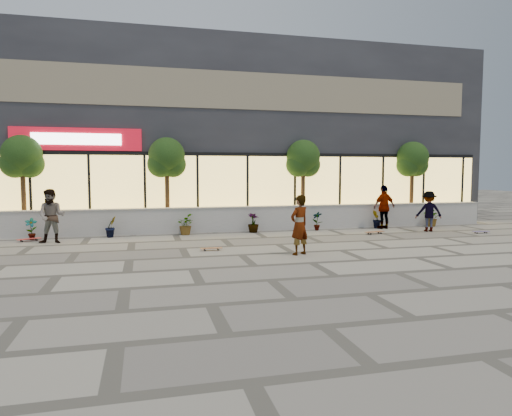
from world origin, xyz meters
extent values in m
plane|color=gray|center=(0.00, 0.00, 0.00)|extent=(80.00, 80.00, 0.00)
cube|color=silver|center=(0.00, 7.00, 0.50)|extent=(22.00, 0.35, 1.00)
cube|color=#B2AFA8|center=(0.00, 7.00, 1.02)|extent=(22.00, 0.42, 0.04)
cube|color=#27262C|center=(0.00, 12.50, 4.25)|extent=(24.00, 9.00, 8.50)
cube|color=#FAD064|center=(0.00, 7.98, 1.70)|extent=(23.04, 0.05, 3.00)
cube|color=black|center=(0.00, 7.95, 3.25)|extent=(23.04, 0.08, 0.15)
cube|color=#A90C1B|center=(-7.00, 7.93, 3.80)|extent=(5.00, 0.10, 0.90)
cube|color=white|center=(-7.00, 7.86, 3.80)|extent=(3.40, 0.06, 0.45)
cube|color=brown|center=(0.00, 7.98, 6.00)|extent=(21.60, 0.05, 1.60)
imported|color=#193511|center=(-8.50, 6.45, 0.41)|extent=(0.43, 0.29, 0.81)
imported|color=#193511|center=(-5.70, 6.45, 0.41)|extent=(0.57, 0.57, 0.81)
imported|color=#193511|center=(-2.90, 6.45, 0.41)|extent=(0.68, 0.77, 0.81)
imported|color=#193511|center=(-0.10, 6.45, 0.41)|extent=(0.64, 0.64, 0.81)
imported|color=#193511|center=(2.70, 6.45, 0.41)|extent=(0.46, 0.35, 0.81)
imported|color=#193511|center=(5.50, 6.45, 0.41)|extent=(0.55, 0.57, 0.81)
imported|color=#193511|center=(8.30, 6.45, 0.41)|extent=(0.77, 0.84, 0.81)
cylinder|color=#4B331B|center=(-9.00, 7.70, 1.62)|extent=(0.18, 0.18, 3.24)
sphere|color=#193511|center=(-9.00, 7.70, 3.17)|extent=(1.50, 1.50, 1.50)
sphere|color=#193511|center=(-9.25, 7.65, 2.81)|extent=(1.10, 1.10, 1.10)
sphere|color=#193511|center=(-8.75, 7.75, 2.81)|extent=(1.10, 1.10, 1.10)
cylinder|color=#4B331B|center=(-3.50, 7.70, 1.62)|extent=(0.18, 0.18, 3.24)
sphere|color=#193511|center=(-3.50, 7.70, 3.17)|extent=(1.50, 1.50, 1.50)
sphere|color=#193511|center=(-3.75, 7.65, 2.81)|extent=(1.10, 1.10, 1.10)
sphere|color=#193511|center=(-3.25, 7.75, 2.81)|extent=(1.10, 1.10, 1.10)
cylinder|color=#4B331B|center=(2.50, 7.70, 1.62)|extent=(0.18, 0.18, 3.24)
sphere|color=#193511|center=(2.50, 7.70, 3.17)|extent=(1.50, 1.50, 1.50)
sphere|color=#193511|center=(2.25, 7.65, 2.81)|extent=(1.10, 1.10, 1.10)
sphere|color=#193511|center=(2.75, 7.75, 2.81)|extent=(1.10, 1.10, 1.10)
cylinder|color=#4B331B|center=(8.00, 7.70, 1.62)|extent=(0.18, 0.18, 3.24)
sphere|color=#193511|center=(8.00, 7.70, 3.17)|extent=(1.50, 1.50, 1.50)
sphere|color=#193511|center=(7.75, 7.65, 2.81)|extent=(1.10, 1.10, 1.10)
sphere|color=#193511|center=(8.25, 7.75, 2.81)|extent=(1.10, 1.10, 1.10)
imported|color=white|center=(0.08, 1.26, 0.91)|extent=(0.78, 0.68, 1.81)
imported|color=tan|center=(-7.59, 5.39, 0.95)|extent=(1.01, 0.83, 1.90)
imported|color=white|center=(5.73, 6.24, 0.95)|extent=(1.19, 0.68, 1.91)
imported|color=maroon|center=(7.12, 5.03, 0.84)|extent=(1.21, 0.88, 1.69)
cube|color=#975931|center=(-2.40, 2.62, 0.08)|extent=(0.70, 0.19, 0.02)
cylinder|color=black|center=(-2.19, 2.69, 0.02)|extent=(0.05, 0.03, 0.05)
cylinder|color=black|center=(-2.18, 2.56, 0.02)|extent=(0.05, 0.03, 0.05)
cylinder|color=black|center=(-2.61, 2.68, 0.02)|extent=(0.05, 0.03, 0.05)
cylinder|color=black|center=(-2.61, 2.56, 0.02)|extent=(0.05, 0.03, 0.05)
cube|color=red|center=(-8.51, 6.11, 0.09)|extent=(0.80, 0.57, 0.02)
cylinder|color=black|center=(-8.33, 6.29, 0.03)|extent=(0.07, 0.05, 0.06)
cylinder|color=black|center=(-8.26, 6.16, 0.03)|extent=(0.07, 0.05, 0.06)
cylinder|color=black|center=(-8.76, 6.05, 0.03)|extent=(0.07, 0.05, 0.06)
cylinder|color=black|center=(-8.69, 5.92, 0.03)|extent=(0.07, 0.05, 0.06)
cube|color=brown|center=(4.52, 4.80, 0.09)|extent=(0.88, 0.39, 0.02)
cylinder|color=black|center=(4.76, 4.93, 0.03)|extent=(0.07, 0.04, 0.06)
cylinder|color=black|center=(4.79, 4.78, 0.03)|extent=(0.07, 0.04, 0.06)
cylinder|color=black|center=(4.24, 4.82, 0.03)|extent=(0.07, 0.04, 0.06)
cylinder|color=black|center=(4.28, 4.67, 0.03)|extent=(0.07, 0.04, 0.06)
cube|color=#584885|center=(8.82, 3.97, 0.08)|extent=(0.71, 0.23, 0.02)
cylinder|color=black|center=(9.04, 4.01, 0.03)|extent=(0.05, 0.03, 0.05)
cylinder|color=black|center=(9.03, 3.89, 0.03)|extent=(0.05, 0.03, 0.05)
cylinder|color=black|center=(8.61, 4.05, 0.03)|extent=(0.05, 0.03, 0.05)
cylinder|color=black|center=(8.60, 3.92, 0.03)|extent=(0.05, 0.03, 0.05)
camera|label=1|loc=(-4.47, -11.66, 2.54)|focal=32.00mm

